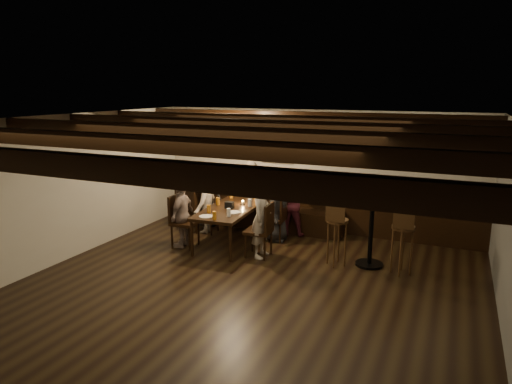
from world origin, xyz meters
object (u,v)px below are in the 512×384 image
at_px(person_left_far, 182,215).
at_px(person_right_near, 277,208).
at_px(chair_left_far, 184,231).
at_px(person_left_near, 204,202).
at_px(chair_right_far, 259,240).
at_px(bar_stool_right, 402,249).
at_px(chair_right_near, 275,227).
at_px(person_bench_right, 291,203).
at_px(chair_left_near, 206,219).
at_px(dining_table, 231,211).
at_px(high_top_table, 371,223).
at_px(bar_stool_left, 337,241).
at_px(person_bench_centre, 251,194).
at_px(person_right_far, 261,217).
at_px(person_bench_left, 208,195).

distance_m(person_left_far, person_right_near, 1.75).
xyz_separation_m(chair_left_far, person_left_near, (-0.09, 0.90, 0.32)).
relative_size(chair_right_far, bar_stool_right, 0.85).
distance_m(chair_right_near, person_bench_right, 0.61).
xyz_separation_m(chair_right_far, person_left_near, (-1.53, 0.79, 0.32)).
xyz_separation_m(chair_left_near, chair_right_far, (1.50, -0.80, 0.02)).
bearing_deg(dining_table, high_top_table, -5.42).
xyz_separation_m(chair_left_near, chair_left_far, (0.06, -0.90, 0.02)).
bearing_deg(person_left_far, bar_stool_left, 90.82).
bearing_deg(person_bench_centre, dining_table, 90.00).
bearing_deg(person_left_near, person_right_far, 59.04).
relative_size(person_bench_left, high_top_table, 1.20).
bearing_deg(chair_left_far, person_right_far, 90.00).
bearing_deg(chair_right_near, chair_left_near, 90.00).
xyz_separation_m(chair_right_near, bar_stool_right, (2.36, -0.72, 0.14)).
bearing_deg(dining_table, person_bench_right, 45.00).
bearing_deg(person_left_far, person_left_near, 180.00).
xyz_separation_m(person_bench_centre, high_top_table, (2.62, -1.11, 0.00)).
bearing_deg(person_left_near, person_bench_centre, 128.66).
xyz_separation_m(person_bench_right, bar_stool_right, (2.21, -1.18, -0.23)).
bearing_deg(bar_stool_right, person_right_far, -179.69).
relative_size(chair_right_near, person_right_far, 0.61).
bearing_deg(dining_table, bar_stool_right, -8.13).
bearing_deg(chair_right_near, bar_stool_left, -123.50).
height_order(chair_left_far, bar_stool_right, bar_stool_right).
xyz_separation_m(person_bench_right, high_top_table, (1.71, -1.02, 0.07)).
height_order(person_bench_centre, person_bench_right, person_bench_centre).
bearing_deg(bar_stool_right, high_top_table, 158.44).
bearing_deg(bar_stool_left, person_left_near, 166.90).
distance_m(dining_table, person_bench_left, 1.27).
bearing_deg(person_bench_right, person_bench_left, -0.00).
bearing_deg(bar_stool_right, chair_right_far, -179.70).
xyz_separation_m(person_right_far, bar_stool_right, (2.26, 0.18, -0.29)).
distance_m(person_bench_right, bar_stool_left, 1.74).
height_order(chair_left_far, person_right_far, person_right_far).
distance_m(dining_table, chair_left_near, 0.92).
distance_m(person_bench_left, person_right_near, 1.71).
bearing_deg(bar_stool_left, dining_table, 172.67).
relative_size(chair_left_far, person_bench_left, 0.73).
height_order(bar_stool_left, bar_stool_right, same).
xyz_separation_m(chair_right_near, high_top_table, (1.86, -0.56, 0.45)).
bearing_deg(person_right_far, person_bench_centre, 26.57).
bearing_deg(person_left_far, bar_stool_right, 90.28).
xyz_separation_m(chair_right_far, bar_stool_right, (2.29, 0.18, 0.12)).
height_order(person_right_near, bar_stool_right, person_right_near).
distance_m(chair_left_near, person_bench_right, 1.72).
distance_m(chair_left_far, person_right_far, 1.53).
xyz_separation_m(dining_table, person_bench_left, (-0.96, 0.83, 0.02)).
relative_size(person_right_far, bar_stool_right, 1.28).
bearing_deg(person_bench_left, bar_stool_right, 161.24).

